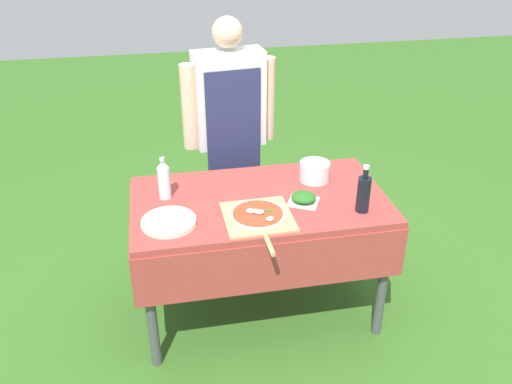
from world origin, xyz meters
TOP-DOWN VIEW (x-y plane):
  - ground_plane at (0.00, 0.00)m, footprint 12.00×12.00m
  - prep_table at (0.00, 0.00)m, footprint 1.36×0.77m
  - person_cook at (-0.05, 0.69)m, footprint 0.58×0.23m
  - pizza_on_peel at (-0.05, -0.20)m, footprint 0.34×0.50m
  - oil_bottle at (0.49, -0.22)m, footprint 0.07×0.07m
  - water_bottle at (-0.49, 0.10)m, footprint 0.06×0.06m
  - herb_container at (0.22, -0.09)m, footprint 0.20×0.19m
  - mixing_tub at (0.34, 0.15)m, footprint 0.17×0.17m
  - plate_stack at (-0.48, -0.16)m, footprint 0.27×0.27m

SIDE VIEW (x-z plane):
  - ground_plane at x=0.00m, z-range 0.00..0.00m
  - prep_table at x=0.00m, z-range 0.28..1.04m
  - plate_stack at x=-0.48m, z-range 0.76..0.79m
  - pizza_on_peel at x=-0.05m, z-range 0.75..0.80m
  - herb_container at x=0.22m, z-range 0.76..0.82m
  - mixing_tub at x=0.34m, z-range 0.76..0.87m
  - oil_bottle at x=0.49m, z-range 0.73..0.99m
  - water_bottle at x=-0.49m, z-range 0.75..0.99m
  - person_cook at x=-0.05m, z-range 0.14..1.71m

